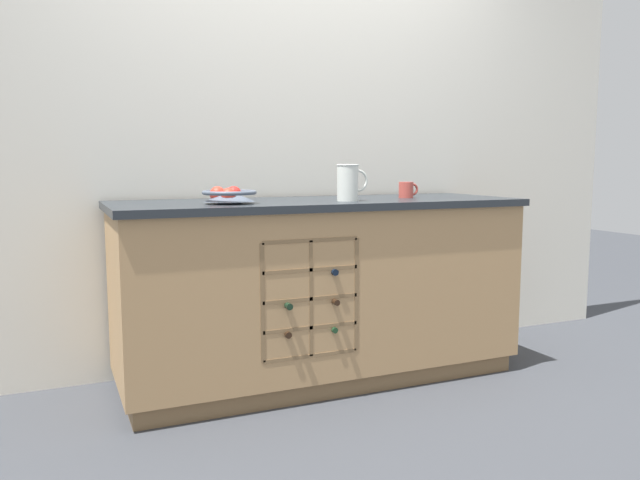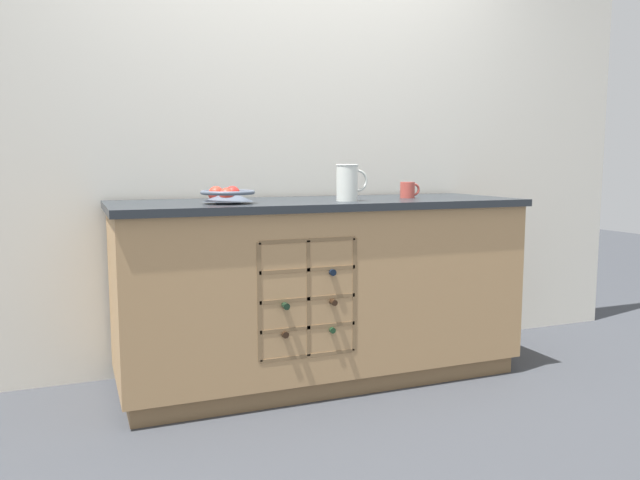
# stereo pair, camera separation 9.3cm
# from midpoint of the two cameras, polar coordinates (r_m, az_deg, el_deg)

# --- Properties ---
(ground_plane) EXTENTS (14.00, 14.00, 0.00)m
(ground_plane) POSITION_cam_midpoint_polar(r_m,az_deg,el_deg) (3.25, -0.84, -12.45)
(ground_plane) COLOR #383A3F
(back_wall) EXTENTS (4.40, 0.06, 2.55)m
(back_wall) POSITION_cam_midpoint_polar(r_m,az_deg,el_deg) (3.44, -3.46, 10.20)
(back_wall) COLOR silver
(back_wall) RESTS_ON ground_plane
(kitchen_island) EXTENTS (2.01, 0.71, 0.90)m
(kitchen_island) POSITION_cam_midpoint_polar(r_m,az_deg,el_deg) (3.13, -0.87, -4.51)
(kitchen_island) COLOR brown
(kitchen_island) RESTS_ON ground_plane
(fruit_bowl) EXTENTS (0.24, 0.24, 0.08)m
(fruit_bowl) POSITION_cam_midpoint_polar(r_m,az_deg,el_deg) (2.81, -9.28, 4.08)
(fruit_bowl) COLOR #4C5666
(fruit_bowl) RESTS_ON kitchen_island
(white_pitcher) EXTENTS (0.16, 0.11, 0.17)m
(white_pitcher) POSITION_cam_midpoint_polar(r_m,az_deg,el_deg) (2.98, 1.71, 5.35)
(white_pitcher) COLOR silver
(white_pitcher) RESTS_ON kitchen_island
(ceramic_mug) EXTENTS (0.11, 0.08, 0.08)m
(ceramic_mug) POSITION_cam_midpoint_polar(r_m,az_deg,el_deg) (3.28, 7.13, 4.57)
(ceramic_mug) COLOR #B7473D
(ceramic_mug) RESTS_ON kitchen_island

